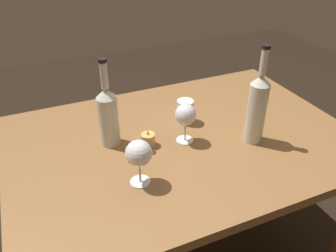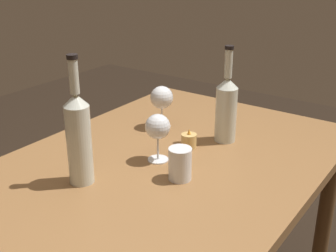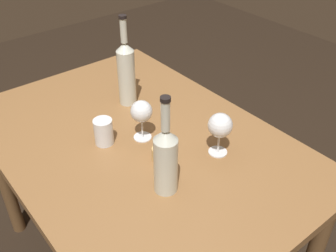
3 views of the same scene
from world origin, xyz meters
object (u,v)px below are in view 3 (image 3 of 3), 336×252
(wine_bottle, at_px, (166,158))
(wine_glass_left, at_px, (141,112))
(water_tumbler, at_px, (104,133))
(wine_bottle_second, at_px, (126,71))
(wine_glass_right, at_px, (220,126))
(votive_candle, at_px, (159,154))

(wine_bottle, bearing_deg, wine_glass_left, -20.41)
(water_tumbler, bearing_deg, wine_glass_left, -114.78)
(wine_glass_left, distance_m, wine_bottle_second, 0.25)
(wine_glass_right, distance_m, votive_candle, 0.23)
(wine_bottle, distance_m, wine_bottle_second, 0.53)
(wine_glass_right, distance_m, water_tumbler, 0.41)
(wine_glass_left, bearing_deg, water_tumbler, 65.22)
(wine_glass_right, height_order, votive_candle, wine_glass_right)
(wine_glass_left, bearing_deg, wine_bottle, 159.59)
(wine_glass_left, xyz_separation_m, wine_bottle_second, (0.23, -0.10, 0.03))
(wine_bottle, xyz_separation_m, water_tumbler, (0.32, 0.03, -0.08))
(wine_glass_left, distance_m, votive_candle, 0.17)
(wine_glass_left, bearing_deg, votive_candle, 168.77)
(wine_bottle, relative_size, votive_candle, 4.98)
(wine_bottle_second, relative_size, votive_candle, 5.55)
(water_tumbler, bearing_deg, wine_bottle, -175.36)
(wine_glass_left, height_order, wine_bottle_second, wine_bottle_second)
(wine_glass_left, height_order, water_tumbler, wine_glass_left)
(votive_candle, bearing_deg, wine_bottle_second, -18.50)
(wine_glass_left, distance_m, water_tumbler, 0.15)
(wine_glass_right, xyz_separation_m, wine_bottle_second, (0.47, 0.06, 0.03))
(wine_bottle, bearing_deg, votive_candle, -29.74)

